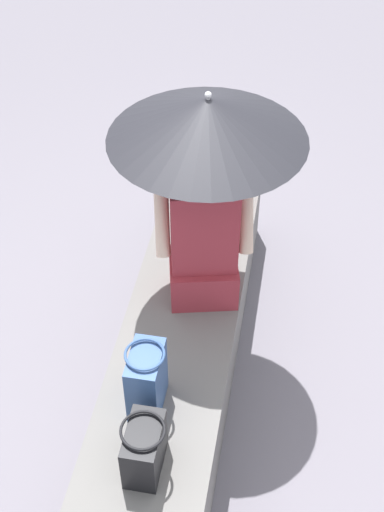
{
  "coord_description": "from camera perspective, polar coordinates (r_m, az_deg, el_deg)",
  "views": [
    {
      "loc": [
        2.24,
        0.46,
        3.1
      ],
      "look_at": [
        -0.1,
        0.04,
        0.83
      ],
      "focal_mm": 48.18,
      "sensor_mm": 36.0,
      "label": 1
    }
  ],
  "objects": [
    {
      "name": "shoulder_bag_spare",
      "position": [
        3.03,
        -3.79,
        -10.21
      ],
      "size": [
        0.23,
        0.17,
        0.36
      ],
      "color": "#335184",
      "rests_on": "stone_bench"
    },
    {
      "name": "handbag_black",
      "position": [
        2.9,
        -3.98,
        -15.63
      ],
      "size": [
        0.25,
        0.18,
        0.27
      ],
      "color": "black",
      "rests_on": "stone_bench"
    },
    {
      "name": "tote_bag_canvas",
      "position": [
        4.09,
        2.68,
        6.91
      ],
      "size": [
        0.24,
        0.18,
        0.36
      ],
      "color": "#B2333D",
      "rests_on": "stone_bench"
    },
    {
      "name": "parasol",
      "position": [
        3.0,
        1.31,
        11.31
      ],
      "size": [
        0.89,
        0.89,
        1.15
      ],
      "color": "#B7B7BC",
      "rests_on": "stone_bench"
    },
    {
      "name": "stone_bench",
      "position": [
        3.66,
        -0.92,
        -7.7
      ],
      "size": [
        2.56,
        0.56,
        0.48
      ],
      "primitive_type": "cube",
      "color": "slate",
      "rests_on": "ground"
    },
    {
      "name": "ground_plane",
      "position": [
        3.85,
        -0.88,
        -9.92
      ],
      "size": [
        14.0,
        14.0,
        0.0
      ],
      "primitive_type": "plane",
      "color": "slate"
    },
    {
      "name": "person_seated",
      "position": [
        3.33,
        1.0,
        1.58
      ],
      "size": [
        0.35,
        0.5,
        0.9
      ],
      "color": "#992D38",
      "rests_on": "stone_bench"
    }
  ]
}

